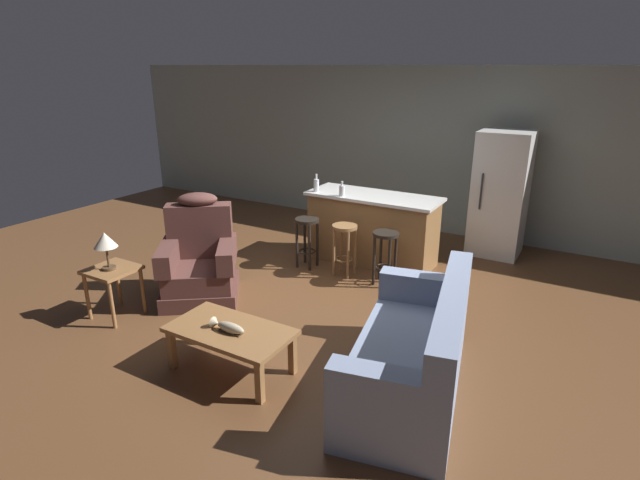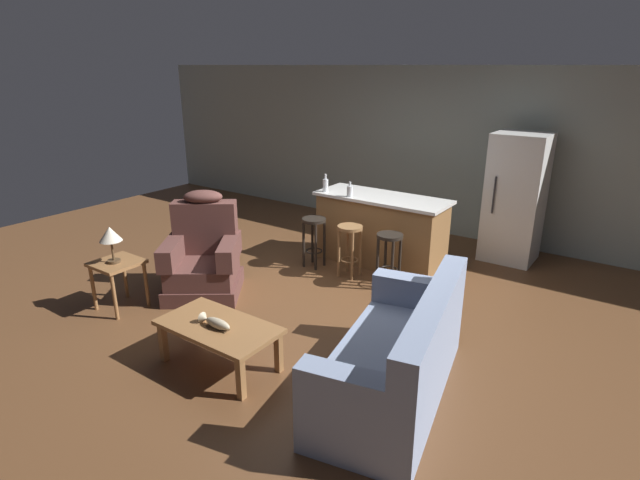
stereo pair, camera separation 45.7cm
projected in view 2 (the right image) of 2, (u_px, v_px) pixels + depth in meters
name	position (u px, v px, depth m)	size (l,w,h in m)	color
ground_plane	(324.00, 297.00, 5.91)	(12.00, 12.00, 0.00)	brown
back_wall	(437.00, 152.00, 7.88)	(12.00, 0.05, 2.60)	#939E93
coffee_table	(219.00, 330.00, 4.45)	(1.10, 0.60, 0.42)	olive
fish_figurine	(215.00, 323.00, 4.37)	(0.34, 0.10, 0.10)	#4C3823
couch	(399.00, 358.00, 4.06)	(1.20, 2.03, 0.94)	#8493B2
recliner_near_lamp	(204.00, 258.00, 5.95)	(1.17, 1.17, 1.20)	brown
end_table	(118.00, 270.00, 5.51)	(0.48, 0.48, 0.56)	olive
table_lamp	(110.00, 236.00, 5.35)	(0.24, 0.24, 0.41)	#4C3823
kitchen_island	(381.00, 230.00, 6.79)	(1.80, 0.70, 0.95)	olive
bar_stool_left	(314.00, 233.00, 6.67)	(0.32, 0.32, 0.68)	black
bar_stool_middle	(350.00, 241.00, 6.36)	(0.32, 0.32, 0.68)	olive
bar_stool_right	(389.00, 250.00, 6.05)	(0.32, 0.32, 0.68)	black
refrigerator	(515.00, 198.00, 6.81)	(0.70, 0.69, 1.76)	white
bottle_tall_green	(325.00, 185.00, 6.85)	(0.08, 0.08, 0.24)	silver
bottle_short_amber	(350.00, 191.00, 6.59)	(0.08, 0.08, 0.20)	silver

